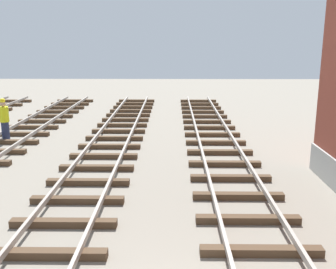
# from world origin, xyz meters

# --- Properties ---
(track_worker_foreground) EXTENTS (0.40, 0.40, 1.87)m
(track_worker_foreground) POSITION_xyz_m (-7.60, 12.04, 0.93)
(track_worker_foreground) COLOR #262D4C
(track_worker_foreground) RESTS_ON ground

